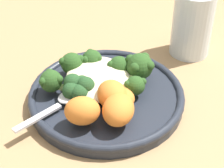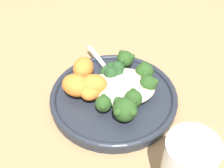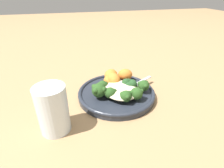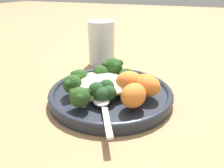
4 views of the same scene
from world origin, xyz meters
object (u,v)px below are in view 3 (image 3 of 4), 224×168
(quinoa_mound, at_px, (121,90))
(sweet_potato_chunk_2, at_px, (112,80))
(sweet_potato_chunk_3, at_px, (114,79))
(spoon, at_px, (135,84))
(broccoli_stalk_2, at_px, (112,92))
(sweet_potato_chunk_1, at_px, (111,75))
(broccoli_stalk_1, at_px, (102,90))
(broccoli_stalk_3, at_px, (125,95))
(sweet_potato_chunk_0, at_px, (125,75))
(kale_tuft, at_px, (129,84))
(broccoli_stalk_4, at_px, (133,92))
(plate, at_px, (116,93))
(broccoli_stalk_0, at_px, (106,85))
(water_glass, at_px, (53,109))
(broccoli_stalk_5, at_px, (138,86))

(quinoa_mound, bearing_deg, sweet_potato_chunk_2, 12.73)
(sweet_potato_chunk_3, distance_m, spoon, 0.07)
(broccoli_stalk_2, relative_size, sweet_potato_chunk_1, 1.64)
(broccoli_stalk_1, relative_size, sweet_potato_chunk_2, 2.11)
(broccoli_stalk_3, relative_size, sweet_potato_chunk_0, 2.35)
(sweet_potato_chunk_1, height_order, kale_tuft, sweet_potato_chunk_1)
(broccoli_stalk_2, relative_size, broccoli_stalk_3, 0.78)
(sweet_potato_chunk_1, bearing_deg, broccoli_stalk_4, -161.12)
(broccoli_stalk_2, xyz_separation_m, kale_tuft, (0.03, -0.06, 0.00))
(broccoli_stalk_3, bearing_deg, plate, -164.01)
(sweet_potato_chunk_3, bearing_deg, sweet_potato_chunk_2, 71.35)
(sweet_potato_chunk_2, xyz_separation_m, kale_tuft, (-0.04, -0.05, 0.00))
(quinoa_mound, relative_size, broccoli_stalk_1, 1.08)
(sweet_potato_chunk_2, bearing_deg, sweet_potato_chunk_3, -108.65)
(sweet_potato_chunk_2, bearing_deg, broccoli_stalk_0, 135.04)
(plate, bearing_deg, quinoa_mound, -154.97)
(sweet_potato_chunk_2, distance_m, sweet_potato_chunk_3, 0.01)
(sweet_potato_chunk_3, bearing_deg, broccoli_stalk_1, 135.31)
(plate, relative_size, sweet_potato_chunk_1, 4.41)
(sweet_potato_chunk_2, bearing_deg, water_glass, 128.81)
(plate, xyz_separation_m, sweet_potato_chunk_2, (0.04, 0.00, 0.03))
(broccoli_stalk_4, bearing_deg, broccoli_stalk_3, -95.08)
(water_glass, bearing_deg, plate, -60.81)
(broccoli_stalk_0, distance_m, kale_tuft, 0.07)
(broccoli_stalk_5, distance_m, kale_tuft, 0.03)
(broccoli_stalk_5, bearing_deg, broccoli_stalk_1, -147.59)
(broccoli_stalk_1, relative_size, water_glass, 0.92)
(kale_tuft, relative_size, spoon, 0.44)
(sweet_potato_chunk_1, height_order, water_glass, water_glass)
(broccoli_stalk_0, xyz_separation_m, sweet_potato_chunk_1, (0.05, -0.03, 0.01))
(broccoli_stalk_3, height_order, spoon, broccoli_stalk_3)
(broccoli_stalk_1, height_order, spoon, broccoli_stalk_1)
(broccoli_stalk_3, xyz_separation_m, spoon, (0.06, -0.06, -0.01))
(plate, bearing_deg, water_glass, 119.19)
(sweet_potato_chunk_0, bearing_deg, broccoli_stalk_3, 160.92)
(broccoli_stalk_0, xyz_separation_m, broccoli_stalk_5, (-0.03, -0.09, 0.00))
(sweet_potato_chunk_3, distance_m, water_glass, 0.23)
(broccoli_stalk_3, height_order, broccoli_stalk_4, broccoli_stalk_4)
(broccoli_stalk_3, height_order, kale_tuft, same)
(broccoli_stalk_4, xyz_separation_m, sweet_potato_chunk_0, (0.10, -0.01, 0.01))
(broccoli_stalk_3, xyz_separation_m, sweet_potato_chunk_2, (0.09, 0.01, 0.00))
(water_glass, bearing_deg, quinoa_mound, -66.41)
(broccoli_stalk_2, xyz_separation_m, broccoli_stalk_5, (0.01, -0.08, 0.00))
(broccoli_stalk_2, bearing_deg, sweet_potato_chunk_0, -178.95)
(broccoli_stalk_2, xyz_separation_m, water_glass, (-0.07, 0.16, 0.02))
(quinoa_mound, height_order, broccoli_stalk_2, broccoli_stalk_2)
(plate, xyz_separation_m, spoon, (0.01, -0.07, 0.01))
(broccoli_stalk_4, xyz_separation_m, spoon, (0.06, -0.03, -0.01))
(plate, relative_size, broccoli_stalk_1, 2.21)
(broccoli_stalk_2, distance_m, sweet_potato_chunk_1, 0.09)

